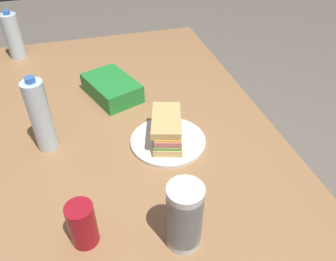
{
  "coord_description": "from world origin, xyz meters",
  "views": [
    {
      "loc": [
        -0.88,
        0.1,
        1.44
      ],
      "look_at": [
        -0.08,
        -0.12,
        0.77
      ],
      "focal_mm": 36.12,
      "sensor_mm": 36.0,
      "label": 1
    }
  ],
  "objects_px": {
    "paper_plate": "(168,141)",
    "water_bottle_spare": "(41,116)",
    "sandwich": "(167,129)",
    "plastic_cup_stack": "(184,216)",
    "soda_can_red": "(82,224)",
    "water_bottle_tall": "(13,36)",
    "chip_bag": "(112,88)",
    "dining_table": "(128,152)"
  },
  "relations": [
    {
      "from": "paper_plate",
      "to": "water_bottle_spare",
      "type": "bearing_deg",
      "value": 77.32
    },
    {
      "from": "sandwich",
      "to": "water_bottle_spare",
      "type": "distance_m",
      "value": 0.39
    },
    {
      "from": "plastic_cup_stack",
      "to": "water_bottle_spare",
      "type": "distance_m",
      "value": 0.54
    },
    {
      "from": "soda_can_red",
      "to": "water_bottle_spare",
      "type": "xyz_separation_m",
      "value": [
        0.38,
        0.08,
        0.06
      ]
    },
    {
      "from": "sandwich",
      "to": "soda_can_red",
      "type": "bearing_deg",
      "value": 136.0
    },
    {
      "from": "soda_can_red",
      "to": "water_bottle_spare",
      "type": "height_order",
      "value": "water_bottle_spare"
    },
    {
      "from": "water_bottle_tall",
      "to": "plastic_cup_stack",
      "type": "relative_size",
      "value": 1.17
    },
    {
      "from": "paper_plate",
      "to": "chip_bag",
      "type": "relative_size",
      "value": 1.06
    },
    {
      "from": "dining_table",
      "to": "water_bottle_tall",
      "type": "height_order",
      "value": "water_bottle_tall"
    },
    {
      "from": "dining_table",
      "to": "plastic_cup_stack",
      "type": "bearing_deg",
      "value": -172.13
    },
    {
      "from": "sandwich",
      "to": "plastic_cup_stack",
      "type": "height_order",
      "value": "plastic_cup_stack"
    },
    {
      "from": "paper_plate",
      "to": "soda_can_red",
      "type": "xyz_separation_m",
      "value": [
        -0.29,
        0.29,
        0.05
      ]
    },
    {
      "from": "chip_bag",
      "to": "water_bottle_spare",
      "type": "xyz_separation_m",
      "value": [
        -0.24,
        0.24,
        0.09
      ]
    },
    {
      "from": "water_bottle_tall",
      "to": "plastic_cup_stack",
      "type": "height_order",
      "value": "water_bottle_tall"
    },
    {
      "from": "paper_plate",
      "to": "plastic_cup_stack",
      "type": "distance_m",
      "value": 0.37
    },
    {
      "from": "soda_can_red",
      "to": "chip_bag",
      "type": "height_order",
      "value": "soda_can_red"
    },
    {
      "from": "chip_bag",
      "to": "paper_plate",
      "type": "bearing_deg",
      "value": -179.07
    },
    {
      "from": "paper_plate",
      "to": "dining_table",
      "type": "bearing_deg",
      "value": 57.27
    },
    {
      "from": "paper_plate",
      "to": "soda_can_red",
      "type": "height_order",
      "value": "soda_can_red"
    },
    {
      "from": "dining_table",
      "to": "soda_can_red",
      "type": "relative_size",
      "value": 13.57
    },
    {
      "from": "paper_plate",
      "to": "plastic_cup_stack",
      "type": "height_order",
      "value": "plastic_cup_stack"
    },
    {
      "from": "sandwich",
      "to": "chip_bag",
      "type": "height_order",
      "value": "sandwich"
    },
    {
      "from": "sandwich",
      "to": "chip_bag",
      "type": "xyz_separation_m",
      "value": [
        0.32,
        0.13,
        -0.02
      ]
    },
    {
      "from": "soda_can_red",
      "to": "paper_plate",
      "type": "bearing_deg",
      "value": -44.47
    },
    {
      "from": "sandwich",
      "to": "water_bottle_spare",
      "type": "height_order",
      "value": "water_bottle_spare"
    },
    {
      "from": "dining_table",
      "to": "water_bottle_spare",
      "type": "distance_m",
      "value": 0.32
    },
    {
      "from": "sandwich",
      "to": "chip_bag",
      "type": "relative_size",
      "value": 0.88
    },
    {
      "from": "paper_plate",
      "to": "water_bottle_spare",
      "type": "relative_size",
      "value": 0.96
    },
    {
      "from": "sandwich",
      "to": "soda_can_red",
      "type": "height_order",
      "value": "soda_can_red"
    },
    {
      "from": "paper_plate",
      "to": "water_bottle_spare",
      "type": "xyz_separation_m",
      "value": [
        0.08,
        0.37,
        0.11
      ]
    },
    {
      "from": "soda_can_red",
      "to": "water_bottle_tall",
      "type": "xyz_separation_m",
      "value": [
        1.07,
        0.22,
        0.04
      ]
    },
    {
      "from": "plastic_cup_stack",
      "to": "water_bottle_spare",
      "type": "bearing_deg",
      "value": 35.11
    },
    {
      "from": "sandwich",
      "to": "plastic_cup_stack",
      "type": "relative_size",
      "value": 1.09
    },
    {
      "from": "dining_table",
      "to": "soda_can_red",
      "type": "height_order",
      "value": "soda_can_red"
    },
    {
      "from": "water_bottle_tall",
      "to": "sandwich",
      "type": "bearing_deg",
      "value": -146.94
    },
    {
      "from": "water_bottle_tall",
      "to": "dining_table",
      "type": "bearing_deg",
      "value": -151.37
    },
    {
      "from": "dining_table",
      "to": "soda_can_red",
      "type": "bearing_deg",
      "value": 156.01
    },
    {
      "from": "soda_can_red",
      "to": "plastic_cup_stack",
      "type": "bearing_deg",
      "value": -105.93
    },
    {
      "from": "water_bottle_spare",
      "to": "chip_bag",
      "type": "bearing_deg",
      "value": -44.56
    },
    {
      "from": "water_bottle_tall",
      "to": "soda_can_red",
      "type": "bearing_deg",
      "value": -168.63
    },
    {
      "from": "dining_table",
      "to": "sandwich",
      "type": "relative_size",
      "value": 8.21
    },
    {
      "from": "paper_plate",
      "to": "chip_bag",
      "type": "height_order",
      "value": "chip_bag"
    }
  ]
}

